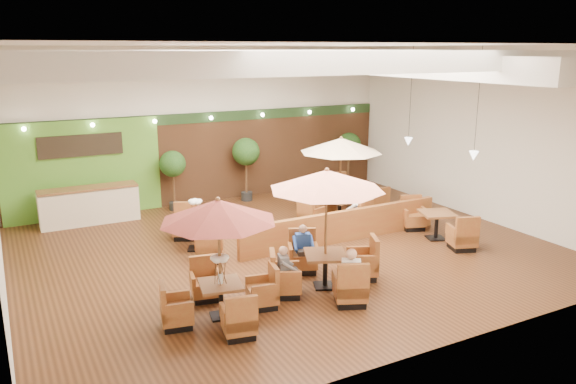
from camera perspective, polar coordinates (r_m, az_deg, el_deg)
room at (r=15.98m, az=-1.38°, el=7.96°), size 14.04×14.00×5.52m
service_counter at (r=18.88m, az=-19.52°, el=-1.30°), size 3.00×0.75×1.18m
booth_divider at (r=16.24m, az=5.61°, el=-3.47°), size 6.59×0.29×0.91m
table_0 at (r=11.36m, az=-7.02°, el=-4.55°), size 2.61×2.61×2.58m
table_1 at (r=12.70m, az=3.91°, el=-1.61°), size 2.99×2.99×2.85m
table_2 at (r=17.54m, az=5.17°, el=3.09°), size 2.74×2.89×2.79m
table_3 at (r=15.72m, az=-9.28°, el=-4.02°), size 1.23×2.96×1.60m
table_4 at (r=16.94m, az=14.84°, el=-3.36°), size 1.18×2.91×1.02m
table_5 at (r=19.64m, az=7.07°, el=-0.54°), size 0.99×2.80×1.04m
topiary_0 at (r=19.42m, az=-11.64°, el=2.58°), size 0.89×0.89×2.07m
topiary_1 at (r=20.30m, az=-4.29°, el=3.85°), size 0.99×0.99×2.31m
topiary_2 at (r=22.44m, az=6.22°, el=4.59°), size 0.94×0.94×2.19m
diner_0 at (r=12.25m, az=6.41°, el=-7.97°), size 0.48×0.47×0.84m
diner_1 at (r=13.92m, az=1.55°, el=-5.25°), size 0.41×0.38×0.75m
diner_2 at (r=12.59m, az=-0.27°, el=-7.46°), size 0.35×0.39×0.72m
diner_3 at (r=17.04m, az=7.15°, el=-1.61°), size 0.43×0.38×0.79m
diner_4 at (r=17.04m, az=7.15°, el=-1.55°), size 0.45×0.40×0.83m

